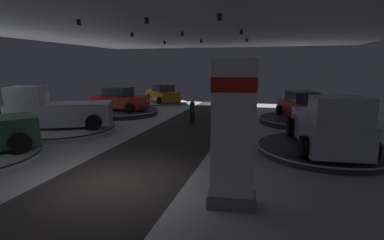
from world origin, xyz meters
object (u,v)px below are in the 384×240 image
Objects in this scene: brand_sign_pylon at (233,133)px; display_car_far_left at (120,100)px; pickup_truck_mid_left at (56,111)px; display_car_deep_left at (163,94)px; pickup_truck_mid_right at (328,126)px; display_platform_deep_left at (163,103)px; display_platform_mid_right at (324,149)px; visitor_walking_near at (192,109)px; display_platform_far_left at (121,112)px; display_platform_mid_left at (63,129)px; display_platform_far_right at (301,120)px; display_car_far_right at (302,106)px.

brand_sign_pylon is 16.69m from display_car_far_left.
brand_sign_pylon is at bearing -31.13° from pickup_truck_mid_left.
display_car_deep_left is 18.84m from pickup_truck_mid_right.
display_platform_deep_left is (-9.35, 19.76, -1.87)m from brand_sign_pylon.
display_platform_mid_right is 3.57× the size of visitor_walking_near.
display_platform_far_left is 6.50m from display_platform_mid_left.
display_platform_deep_left is 0.90× the size of pickup_truck_mid_right.
display_platform_far_right is at bearing -29.26° from display_platform_deep_left.
display_car_far_left is 6.73m from display_car_deep_left.
display_platform_far_left is at bearing 179.49° from display_car_far_right.
display_platform_far_left is 15.23m from display_platform_mid_right.
display_car_far_left is 0.77× the size of display_platform_mid_right.
display_platform_far_left is (-10.29, 13.08, -1.80)m from brand_sign_pylon.
display_platform_far_right is 14.67m from display_platform_mid_left.
display_car_far_right is 0.84× the size of pickup_truck_mid_right.
brand_sign_pylon reaches higher than display_platform_mid_left.
display_platform_deep_left is 13.97m from display_platform_far_right.
display_platform_far_right is at bearing 92.81° from display_platform_mid_right.
visitor_walking_near is (-6.87, -1.90, 0.72)m from display_platform_far_right.
visitor_walking_near is (6.64, 4.59, -0.32)m from pickup_truck_mid_left.
pickup_truck_mid_right is at bearing -48.29° from display_platform_deep_left.
brand_sign_pylon is 0.68× the size of pickup_truck_mid_left.
display_car_far_right is (2.83, 12.96, -0.89)m from brand_sign_pylon.
display_platform_far_left is at bearing 161.92° from visitor_walking_near.
display_car_far_left is 15.29m from display_platform_mid_right.
display_platform_mid_right is (12.51, -13.75, -0.83)m from display_car_deep_left.
display_car_far_right is at bearing 77.67° from brand_sign_pylon.
display_car_far_left is 0.96× the size of display_car_far_right.
display_platform_far_left is 1.03× the size of display_platform_mid_left.
pickup_truck_mid_left is at bearing 176.83° from pickup_truck_mid_right.
brand_sign_pylon reaches higher than display_car_far_right.
visitor_walking_near reaches higher than display_platform_mid_left.
brand_sign_pylon is 0.68× the size of display_platform_mid_right.
display_platform_mid_right is at bearing 62.03° from brand_sign_pylon.
display_car_far_right reaches higher than display_platform_far_right.
brand_sign_pylon reaches higher than display_platform_mid_right.
display_car_far_left is at bearing 174.43° from display_platform_far_left.
display_platform_deep_left is 0.86m from display_car_deep_left.
display_car_far_right is 15.00m from pickup_truck_mid_left.
pickup_truck_mid_left reaches higher than display_platform_far_left.
pickup_truck_mid_right is (0.02, -0.32, 1.06)m from display_platform_mid_right.
brand_sign_pylon is 7.03m from display_platform_mid_right.
display_car_far_left is 6.58m from display_platform_mid_left.
pickup_truck_mid_right reaches higher than display_platform_far_right.
visitor_walking_near is (-6.86, -1.93, -0.20)m from display_car_far_right.
display_platform_far_left is 6.73m from pickup_truck_mid_left.
display_platform_far_right is 7.16m from visitor_walking_near.
brand_sign_pylon is 6.57m from pickup_truck_mid_right.
display_platform_far_right is (12.19, -6.83, 0.06)m from display_platform_deep_left.
display_platform_deep_left is (0.95, 6.68, -0.08)m from display_platform_far_left.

